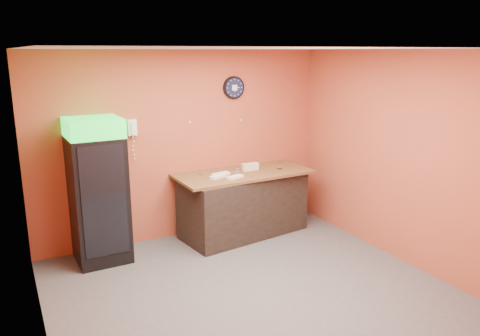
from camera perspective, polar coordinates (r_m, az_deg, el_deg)
floor at (r=5.81m, az=0.96°, el=-14.46°), size 4.50×4.50×0.00m
back_wall at (r=7.06m, az=-6.79°, el=2.76°), size 4.50×0.02×2.80m
left_wall at (r=4.69m, az=-23.98°, el=-4.23°), size 0.02×4.00×2.80m
right_wall at (r=6.63m, az=18.35°, el=1.40°), size 0.02×4.00×2.80m
ceiling at (r=5.10m, az=1.09°, el=14.37°), size 4.50×4.00×0.02m
beverage_cooler at (r=6.44m, az=-16.83°, el=-3.00°), size 0.70×0.71×1.94m
prep_counter at (r=7.24m, az=0.42°, el=-4.45°), size 2.00×1.09×0.95m
wall_clock at (r=7.25m, az=-0.76°, el=9.77°), size 0.35×0.06×0.35m
wall_phone at (r=6.72m, az=-13.01°, el=4.83°), size 0.12×0.11×0.23m
butcher_paper at (r=7.09m, az=0.42°, el=-0.65°), size 2.09×0.99×0.04m
sub_roll_stack at (r=7.18m, az=1.25°, el=0.15°), size 0.26×0.10×0.11m
wrapped_sandwich_left at (r=6.78m, az=-2.63°, el=-1.02°), size 0.30×0.20×0.04m
wrapped_sandwich_mid at (r=6.74m, az=-0.60°, el=-1.11°), size 0.27×0.16×0.04m
wrapped_sandwich_right at (r=6.89m, az=-2.36°, el=-0.76°), size 0.29×0.16×0.04m
kitchen_tool at (r=7.06m, az=-0.31°, el=-0.28°), size 0.07×0.07×0.07m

